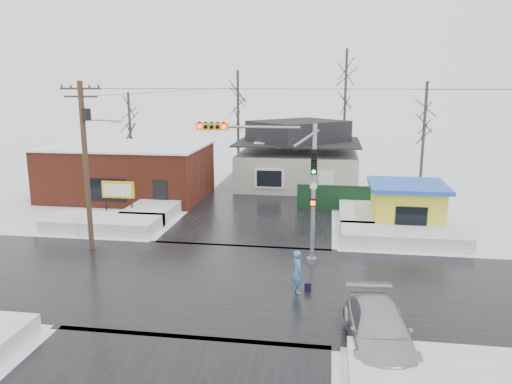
# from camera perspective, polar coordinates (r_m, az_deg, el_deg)

# --- Properties ---
(ground) EXTENTS (120.00, 120.00, 0.00)m
(ground) POSITION_cam_1_polar(r_m,az_deg,el_deg) (23.19, -4.01, -10.21)
(ground) COLOR white
(ground) RESTS_ON ground
(road_ns) EXTENTS (10.00, 120.00, 0.02)m
(road_ns) POSITION_cam_1_polar(r_m,az_deg,el_deg) (23.19, -4.01, -10.18)
(road_ns) COLOR black
(road_ns) RESTS_ON ground
(road_ew) EXTENTS (120.00, 10.00, 0.02)m
(road_ew) POSITION_cam_1_polar(r_m,az_deg,el_deg) (23.19, -4.01, -10.18)
(road_ew) COLOR black
(road_ew) RESTS_ON ground
(snowbank_nw) EXTENTS (7.00, 3.00, 0.80)m
(snowbank_nw) POSITION_cam_1_polar(r_m,az_deg,el_deg) (32.22, -17.11, -3.45)
(snowbank_nw) COLOR white
(snowbank_nw) RESTS_ON ground
(snowbank_ne) EXTENTS (7.00, 3.00, 0.80)m
(snowbank_ne) POSITION_cam_1_polar(r_m,az_deg,el_deg) (29.46, 16.51, -4.90)
(snowbank_ne) COLOR white
(snowbank_ne) RESTS_ON ground
(snowbank_se) EXTENTS (7.00, 3.00, 0.70)m
(snowbank_se) POSITION_cam_1_polar(r_m,az_deg,el_deg) (16.86, 23.19, -19.21)
(snowbank_se) COLOR white
(snowbank_se) RESTS_ON ground
(snowbank_nside_w) EXTENTS (3.00, 8.00, 0.80)m
(snowbank_nside_w) POSITION_cam_1_polar(r_m,az_deg,el_deg) (35.93, -10.82, -1.50)
(snowbank_nside_w) COLOR white
(snowbank_nside_w) RESTS_ON ground
(snowbank_nside_e) EXTENTS (3.00, 8.00, 0.80)m
(snowbank_nside_e) POSITION_cam_1_polar(r_m,az_deg,el_deg) (34.04, 12.06, -2.33)
(snowbank_nside_e) COLOR white
(snowbank_nside_e) RESTS_ON ground
(traffic_signal) EXTENTS (6.05, 0.68, 7.00)m
(traffic_signal) POSITION_cam_1_polar(r_m,az_deg,el_deg) (24.35, 2.94, 2.06)
(traffic_signal) COLOR gray
(traffic_signal) RESTS_ON ground
(utility_pole) EXTENTS (3.15, 0.44, 9.00)m
(utility_pole) POSITION_cam_1_polar(r_m,az_deg,el_deg) (27.73, -18.81, 3.89)
(utility_pole) COLOR #382619
(utility_pole) RESTS_ON ground
(brick_building) EXTENTS (12.20, 8.20, 4.12)m
(brick_building) POSITION_cam_1_polar(r_m,az_deg,el_deg) (40.67, -14.40, 2.36)
(brick_building) COLOR maroon
(brick_building) RESTS_ON ground
(marquee_sign) EXTENTS (2.20, 0.21, 2.55)m
(marquee_sign) POSITION_cam_1_polar(r_m,az_deg,el_deg) (34.06, -15.48, 0.13)
(marquee_sign) COLOR black
(marquee_sign) RESTS_ON ground
(house) EXTENTS (10.40, 8.40, 5.76)m
(house) POSITION_cam_1_polar(r_m,az_deg,el_deg) (43.42, 4.82, 4.06)
(house) COLOR #ACA89B
(house) RESTS_ON ground
(kiosk) EXTENTS (4.60, 4.60, 2.88)m
(kiosk) POSITION_cam_1_polar(r_m,az_deg,el_deg) (32.11, 16.80, -1.52)
(kiosk) COLOR yellow
(kiosk) RESTS_ON ground
(fence) EXTENTS (8.00, 0.12, 1.80)m
(fence) POSITION_cam_1_polar(r_m,az_deg,el_deg) (35.83, 11.11, -0.73)
(fence) COLOR black
(fence) RESTS_ON ground
(tree_far_left) EXTENTS (3.00, 3.00, 10.00)m
(tree_far_left) POSITION_cam_1_polar(r_m,az_deg,el_deg) (47.69, -2.09, 11.28)
(tree_far_left) COLOR #332821
(tree_far_left) RESTS_ON ground
(tree_far_mid) EXTENTS (3.00, 3.00, 12.00)m
(tree_far_mid) POSITION_cam_1_polar(r_m,az_deg,el_deg) (48.89, 10.25, 12.98)
(tree_far_mid) COLOR #332821
(tree_far_mid) RESTS_ON ground
(tree_far_right) EXTENTS (3.00, 3.00, 9.00)m
(tree_far_right) POSITION_cam_1_polar(r_m,az_deg,el_deg) (41.55, 18.83, 9.36)
(tree_far_right) COLOR #332821
(tree_far_right) RESTS_ON ground
(tree_far_west) EXTENTS (3.00, 3.00, 8.00)m
(tree_far_west) POSITION_cam_1_polar(r_m,az_deg,el_deg) (48.70, -14.31, 9.06)
(tree_far_west) COLOR #332821
(tree_far_west) RESTS_ON ground
(pedestrian) EXTENTS (0.66, 0.80, 1.89)m
(pedestrian) POSITION_cam_1_polar(r_m,az_deg,el_deg) (21.77, 4.79, -9.08)
(pedestrian) COLOR #437EBD
(pedestrian) RESTS_ON ground
(car) EXTENTS (2.46, 5.19, 1.46)m
(car) POSITION_cam_1_polar(r_m,az_deg,el_deg) (17.98, 13.84, -15.05)
(car) COLOR #AEB1B5
(car) RESTS_ON ground
(shopping_bag) EXTENTS (0.29, 0.14, 0.35)m
(shopping_bag) POSITION_cam_1_polar(r_m,az_deg,el_deg) (22.21, 5.93, -10.82)
(shopping_bag) COLOR black
(shopping_bag) RESTS_ON ground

